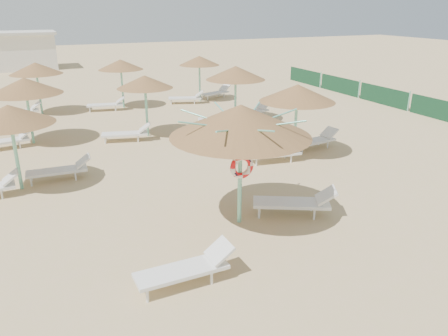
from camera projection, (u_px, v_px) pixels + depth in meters
name	position (u px, v px, depth m)	size (l,w,h in m)	color
ground	(245.00, 224.00, 11.51)	(120.00, 120.00, 0.00)	tan
main_palapa	(241.00, 121.00, 10.68)	(3.54, 3.54, 3.17)	#76CCB0
lounger_main_a	(188.00, 268.00, 8.97)	(2.08, 0.69, 0.75)	white
lounger_main_b	(297.00, 202.00, 11.90)	(2.28, 1.62, 0.81)	white
palapa_field	(140.00, 80.00, 19.34)	(14.32, 13.97, 2.72)	#76CCB0
service_hut	(7.00, 51.00, 38.55)	(8.40, 4.40, 3.25)	silver
windbreak_fence	(384.00, 96.00, 25.21)	(0.08, 19.84, 1.10)	#194B25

